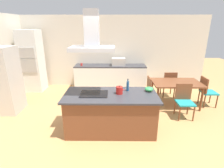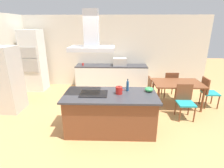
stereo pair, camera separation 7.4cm
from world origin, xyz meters
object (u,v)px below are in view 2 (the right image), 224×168
at_px(cooktop, 94,94).
at_px(olive_oil_bottle, 128,86).
at_px(countertop_microwave, 120,62).
at_px(chair_facing_back_wall, 170,83).
at_px(tea_kettle, 119,90).
at_px(dining_table, 177,85).
at_px(coffee_mug_red, 83,64).
at_px(chair_at_right_end, 208,90).
at_px(mixing_bowl, 149,89).
at_px(refrigerator, 4,80).
at_px(wall_oven_stack, 34,61).
at_px(chair_at_left_end, 146,90).
at_px(range_hood, 92,38).
at_px(chair_facing_island, 185,99).

xyz_separation_m(cooktop, olive_oil_bottle, (0.75, 0.21, 0.12)).
relative_size(countertop_microwave, chair_facing_back_wall, 0.56).
distance_m(tea_kettle, dining_table, 2.19).
relative_size(coffee_mug_red, chair_at_right_end, 0.10).
bearing_deg(mixing_bowl, refrigerator, 169.09).
relative_size(mixing_bowl, coffee_mug_red, 2.13).
bearing_deg(dining_table, wall_oven_stack, 164.72).
bearing_deg(chair_facing_back_wall, refrigerator, -167.70).
bearing_deg(chair_at_left_end, range_hood, -135.80).
distance_m(refrigerator, chair_at_left_end, 4.02).
xyz_separation_m(countertop_microwave, coffee_mug_red, (-1.39, -0.05, -0.09)).
relative_size(tea_kettle, olive_oil_bottle, 0.71).
relative_size(olive_oil_bottle, countertop_microwave, 0.57).
bearing_deg(range_hood, dining_table, 30.23).
bearing_deg(cooktop, refrigerator, 160.45).
bearing_deg(range_hood, coffee_mug_red, 105.37).
bearing_deg(olive_oil_bottle, mixing_bowl, -3.39).
bearing_deg(dining_table, countertop_microwave, 137.24).
height_order(cooktop, chair_at_right_end, cooktop).
relative_size(countertop_microwave, refrigerator, 0.27).
bearing_deg(chair_at_left_end, tea_kettle, -121.95).
bearing_deg(coffee_mug_red, mixing_bowl, -52.71).
bearing_deg(coffee_mug_red, tea_kettle, -64.54).
distance_m(mixing_bowl, countertop_microwave, 2.77).
bearing_deg(refrigerator, mixing_bowl, -10.91).
bearing_deg(chair_at_right_end, olive_oil_bottle, -155.49).
bearing_deg(olive_oil_bottle, wall_oven_stack, 143.48).
xyz_separation_m(chair_facing_back_wall, range_hood, (-2.28, -2.00, 1.59)).
bearing_deg(dining_table, chair_at_right_end, 0.00).
distance_m(cooktop, refrigerator, 2.77).
bearing_deg(chair_at_left_end, mixing_bowl, -96.51).
relative_size(tea_kettle, chair_facing_island, 0.23).
relative_size(wall_oven_stack, chair_facing_back_wall, 2.47).
distance_m(chair_facing_island, chair_at_right_end, 1.13).
bearing_deg(mixing_bowl, dining_table, 47.59).
bearing_deg(chair_facing_back_wall, dining_table, -90.00).
distance_m(wall_oven_stack, range_hood, 3.80).
height_order(mixing_bowl, wall_oven_stack, wall_oven_stack).
distance_m(coffee_mug_red, dining_table, 3.42).
relative_size(cooktop, wall_oven_stack, 0.27).
xyz_separation_m(coffee_mug_red, chair_at_left_end, (2.15, -1.50, -0.44)).
xyz_separation_m(tea_kettle, chair_at_left_end, (0.81, 1.30, -0.47)).
xyz_separation_m(tea_kettle, chair_at_right_end, (2.64, 1.30, -0.47)).
bearing_deg(cooktop, dining_table, 30.23).
bearing_deg(dining_table, cooktop, -149.77).
height_order(tea_kettle, chair_facing_island, tea_kettle).
xyz_separation_m(tea_kettle, range_hood, (-0.56, -0.03, 1.12)).
bearing_deg(range_hood, mixing_bowl, 8.52).
bearing_deg(tea_kettle, wall_oven_stack, 139.73).
height_order(countertop_microwave, chair_at_right_end, countertop_microwave).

